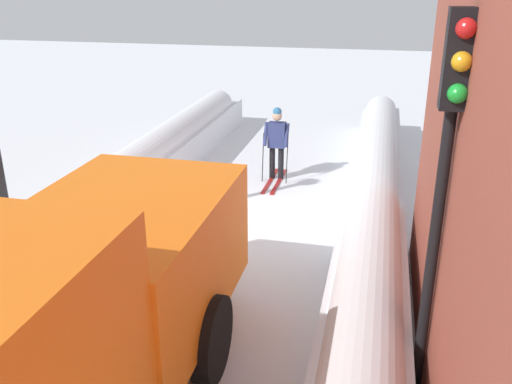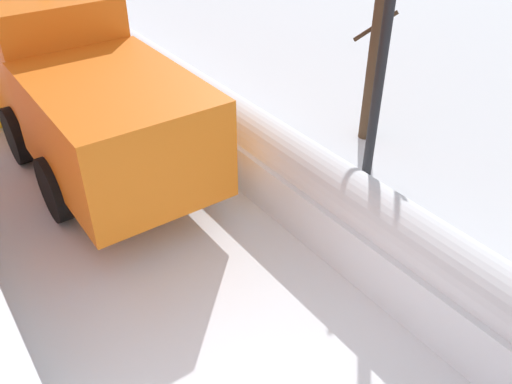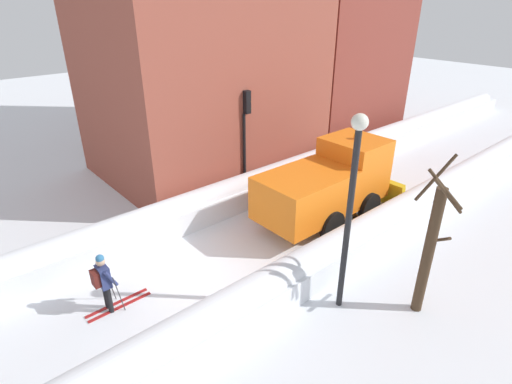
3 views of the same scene
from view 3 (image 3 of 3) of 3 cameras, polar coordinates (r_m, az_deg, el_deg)
name	(u,v)px [view 3 (image 3 of 3)]	position (r m, az deg, el deg)	size (l,w,h in m)	color
ground_plane	(380,185)	(19.31, 17.05, 0.98)	(80.00, 80.00, 0.00)	white
snowbank_left	(336,156)	(20.43, 11.20, 4.95)	(1.10, 36.00, 1.32)	white
snowbank_right	(437,192)	(18.00, 24.18, 0.02)	(1.10, 36.00, 1.28)	white
building_brick_near	(198,3)	(19.21, -8.12, 24.94)	(7.58, 9.64, 15.02)	brown
plow_truck	(330,183)	(15.38, 10.34, 1.28)	(3.20, 5.98, 3.12)	orange
skier	(104,280)	(11.68, -20.67, -11.60)	(0.62, 1.80, 1.81)	black
traffic_light_pole	(246,124)	(16.47, -1.41, 9.55)	(0.28, 0.42, 4.48)	black
street_lamp	(351,195)	(10.11, 13.31, -0.37)	(0.40, 0.40, 5.45)	black
bare_tree_near	(429,248)	(11.31, 23.28, -7.26)	(1.09, 1.17, 4.41)	#422F1F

